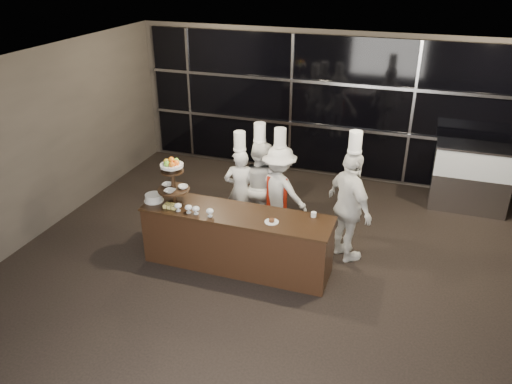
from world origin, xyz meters
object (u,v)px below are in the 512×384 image
(chef_b, at_px, (260,184))
(layer_cake, at_px, (154,198))
(buffet_counter, at_px, (237,239))
(chef_a, at_px, (240,189))
(chef_c, at_px, (279,190))
(display_stand, at_px, (173,177))
(display_case, at_px, (471,175))
(chef_d, at_px, (349,206))

(chef_b, bearing_deg, layer_cake, -133.95)
(buffet_counter, distance_m, chef_a, 1.14)
(chef_a, height_order, chef_c, chef_c)
(buffet_counter, xyz_separation_m, display_stand, (-1.00, -0.00, 0.87))
(display_case, height_order, chef_b, chef_b)
(chef_a, height_order, chef_b, chef_b)
(buffet_counter, relative_size, chef_a, 1.60)
(buffet_counter, height_order, display_stand, display_stand)
(display_case, bearing_deg, chef_d, -128.02)
(chef_b, height_order, chef_c, chef_b)
(buffet_counter, bearing_deg, chef_b, 92.91)
(chef_b, xyz_separation_m, chef_c, (0.37, -0.09, -0.01))
(chef_b, distance_m, chef_c, 0.38)
(chef_d, bearing_deg, chef_c, 162.13)
(display_case, xyz_separation_m, chef_a, (-3.70, -2.09, 0.09))
(display_case, bearing_deg, chef_b, -151.34)
(layer_cake, relative_size, chef_d, 0.14)
(display_stand, xyz_separation_m, chef_c, (1.31, 1.17, -0.54))
(layer_cake, bearing_deg, chef_c, 36.70)
(layer_cake, bearing_deg, chef_d, 16.12)
(buffet_counter, relative_size, chef_b, 1.51)
(display_stand, relative_size, display_case, 0.55)
(display_case, bearing_deg, chef_a, -150.54)
(layer_cake, relative_size, display_case, 0.22)
(layer_cake, height_order, chef_a, chef_a)
(display_case, xyz_separation_m, chef_d, (-1.85, -2.36, 0.22))
(chef_b, distance_m, chef_d, 1.66)
(chef_b, bearing_deg, chef_d, -17.05)
(chef_a, distance_m, chef_c, 0.65)
(chef_b, height_order, chef_d, chef_d)
(display_stand, bearing_deg, display_case, 35.67)
(display_stand, bearing_deg, buffet_counter, 0.01)
(display_case, relative_size, chef_a, 0.76)
(buffet_counter, bearing_deg, chef_d, 26.92)
(display_stand, xyz_separation_m, display_case, (4.37, 3.14, -0.65))
(display_stand, xyz_separation_m, chef_b, (0.94, 1.26, -0.53))
(layer_cake, distance_m, display_case, 5.68)
(buffet_counter, bearing_deg, chef_a, 107.51)
(display_stand, height_order, chef_c, chef_c)
(buffet_counter, xyz_separation_m, chef_a, (-0.33, 1.05, 0.31))
(chef_a, bearing_deg, display_case, 29.46)
(chef_a, bearing_deg, chef_c, 10.62)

